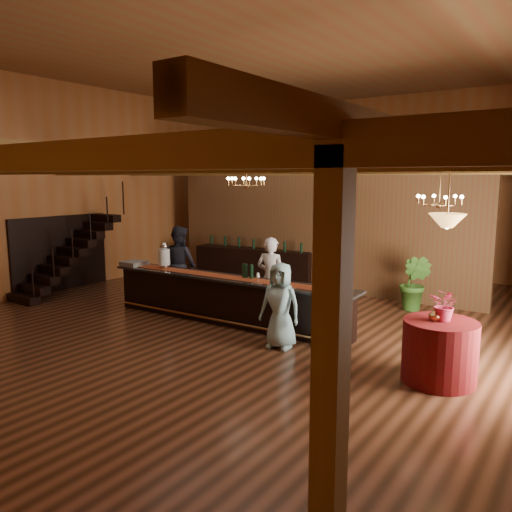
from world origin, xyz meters
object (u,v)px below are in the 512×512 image
Objects in this scene: tasting_bar at (227,299)px; beverage_dispenser at (164,256)px; chandelier_left at (246,181)px; staff_second at (180,264)px; pendant_lamp at (447,220)px; raffle_drum at (333,282)px; floor_plant at (415,283)px; round_table at (439,351)px; backbar_shelf at (254,266)px; bartender at (271,278)px; chandelier_right at (439,200)px; guest at (280,306)px.

beverage_dispenser is at bearing 178.48° from tasting_bar.
chandelier_left reaches higher than beverage_dispenser.
pendant_lamp is at bearing 174.53° from staff_second.
raffle_drum is 2.53m from pendant_lamp.
round_table is at bearing -67.47° from floor_plant.
backbar_shelf is (-4.27, 3.54, -0.64)m from raffle_drum.
beverage_dispenser is 0.32× the size of staff_second.
staff_second reaches higher than round_table.
pendant_lamp reaches higher than raffle_drum.
pendant_lamp is 0.51× the size of bartender.
backbar_shelf is (-0.08, 3.62, -0.75)m from beverage_dispenser.
round_table is (2.08, -0.68, -0.67)m from raffle_drum.
tasting_bar is at bearing 166.67° from staff_second.
beverage_dispenser is at bearing 10.40° from bartender.
chandelier_right is 0.43× the size of staff_second.
chandelier_right is (5.63, 1.36, 1.36)m from beverage_dispenser.
pendant_lamp reaches higher than bartender.
tasting_bar is 3.12× the size of staff_second.
chandelier_left is 1.00× the size of chandelier_right.
beverage_dispenser is 6.41m from pendant_lamp.
raffle_drum is 0.10× the size of backbar_shelf.
round_table is 0.58× the size of staff_second.
raffle_drum is 1.06m from guest.
chandelier_left is (1.81, 0.68, 1.68)m from beverage_dispenser.
round_table is 4.17m from bartender.
guest is at bearing -23.96° from tasting_bar.
tasting_bar is 3.29× the size of bartender.
round_table is at bearing -18.09° from raffle_drum.
staff_second is at bearing 158.19° from tasting_bar.
chandelier_right is at bearing -178.45° from bartender.
staff_second is 5.51m from floor_plant.
tasting_bar is 1.64× the size of backbar_shelf.
beverage_dispenser is 5.71m from floor_plant.
beverage_dispenser is 0.83m from staff_second.
beverage_dispenser is 3.63m from guest.
bartender is at bearing -172.46° from staff_second.
pendant_lamp is (4.47, -1.28, -0.53)m from chandelier_left.
raffle_drum is 3.19m from floor_plant.
chandelier_right is at bearing 108.30° from round_table.
tasting_bar is at bearing -132.77° from floor_plant.
raffle_drum is 0.43× the size of chandelier_right.
beverage_dispenser is at bearing -166.40° from chandelier_right.
bartender is at bearing -57.68° from backbar_shelf.
tasting_bar is at bearing -71.30° from backbar_shelf.
beverage_dispenser is 0.39× the size of guest.
round_table is at bearing -6.01° from guest.
raffle_drum is 0.18× the size of staff_second.
pendant_lamp is at bearing -5.47° from beverage_dispenser.
beverage_dispenser is 5.95m from chandelier_right.
backbar_shelf is 7.86m from pendant_lamp.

